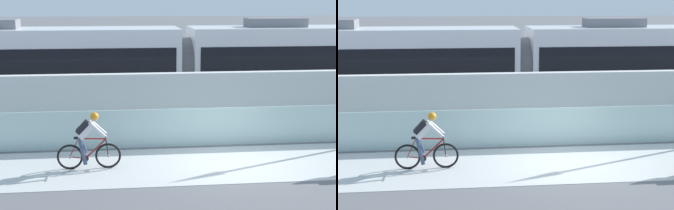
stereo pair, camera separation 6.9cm
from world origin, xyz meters
TOP-DOWN VIEW (x-y plane):
  - ground_plane at (0.00, 0.00)m, footprint 200.00×200.00m
  - bike_path_deck at (0.00, 0.00)m, footprint 32.00×3.20m
  - glass_parapet at (0.00, 1.85)m, footprint 32.00×0.05m
  - concrete_barrier_wall at (0.00, 3.65)m, footprint 32.00×0.36m
  - tram_rail_near at (0.00, 6.13)m, footprint 32.00×0.08m
  - tram_rail_far at (0.00, 7.57)m, footprint 32.00×0.08m
  - tram at (-0.40, 6.85)m, footprint 22.56×2.54m
  - cyclist_on_bike at (-4.00, -0.00)m, footprint 1.77×0.58m

SIDE VIEW (x-z plane):
  - ground_plane at x=0.00m, z-range 0.00..0.00m
  - tram_rail_near at x=0.00m, z-range 0.00..0.01m
  - tram_rail_far at x=0.00m, z-range 0.00..0.01m
  - bike_path_deck at x=0.00m, z-range 0.00..0.01m
  - glass_parapet at x=0.00m, z-range 0.00..1.23m
  - cyclist_on_bike at x=-4.00m, z-range -0.01..1.60m
  - concrete_barrier_wall at x=0.00m, z-range 0.00..2.10m
  - tram at x=-0.40m, z-range -0.01..3.80m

